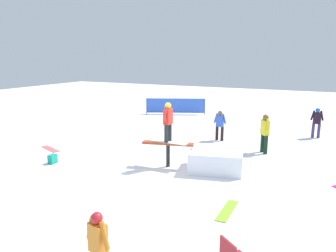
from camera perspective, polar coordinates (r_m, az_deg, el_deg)
The scene contains 12 objects.
ground_plane at distance 12.03m, azimuth -0.00°, elevation -7.08°, with size 60.00×60.00×0.00m, color white.
rail_feature at distance 11.80m, azimuth -0.00°, elevation -3.65°, with size 1.87×0.72×0.92m.
snow_kicker_ramp at distance 11.68m, azimuth 8.34°, elevation -5.92°, with size 1.80×1.50×0.73m, color white.
main_rider_on_rail at distance 11.59m, azimuth -0.00°, elevation 0.57°, with size 1.48×0.72×1.44m.
bystander_blue at distance 15.64m, azimuth 9.02°, elevation 0.37°, with size 0.63×0.22×1.44m.
bystander_orange at distance 6.11m, azimuth -12.08°, elevation -19.59°, with size 0.62×0.28×1.39m.
bystander_yellow at distance 14.01m, azimuth 16.52°, elevation -0.92°, with size 0.50×0.61×1.63m.
bystander_black at distance 17.49m, azimuth 24.49°, elevation 0.76°, with size 0.62×0.27×1.49m.
loose_snowboard_lime at distance 8.94m, azimuth 10.29°, elevation -14.28°, with size 1.30×0.28×0.02m, color #93CC2E.
loose_snowboard_coral at distance 15.07m, azimuth -19.82°, elevation -3.77°, with size 1.26×0.28×0.02m, color #F15E60.
backpack_on_snow at distance 13.06m, azimuth -19.45°, elevation -5.44°, with size 0.30×0.22×0.34m, color #18A084.
safety_fence at distance 22.44m, azimuth 1.32°, elevation 3.55°, with size 3.71×1.63×1.10m.
Camera 1 is at (-5.02, 10.18, 3.97)m, focal length 35.00 mm.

